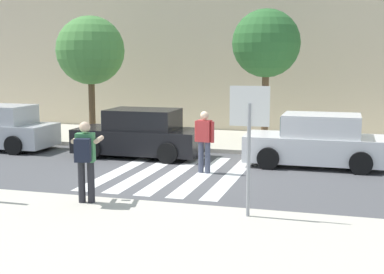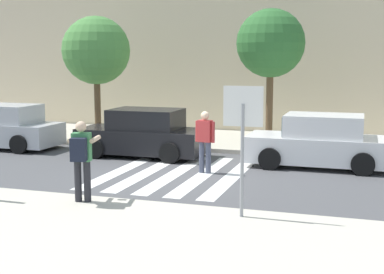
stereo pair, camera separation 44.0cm
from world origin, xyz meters
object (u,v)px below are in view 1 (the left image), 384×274
Objects in this scene: pedestrian_crossing at (204,138)px; photographer_with_backpack at (85,155)px; street_tree_west at (90,51)px; street_tree_center at (266,44)px; stop_sign at (249,122)px; parked_car_white at (317,142)px; parked_car_black at (140,135)px.

photographer_with_backpack is at bearing -109.36° from pedestrian_crossing.
street_tree_west is 6.46m from street_tree_center.
street_tree_west is at bearing 143.38° from pedestrian_crossing.
stop_sign is 1.46× the size of photographer_with_backpack.
street_tree_center reaches higher than parked_car_white.
parked_car_black is 0.90× the size of street_tree_west.
parked_car_black is (-2.63, 1.83, -0.25)m from pedestrian_crossing.
stop_sign is at bearing -47.98° from street_tree_west.
street_tree_west is at bearing 141.71° from parked_car_black.
pedestrian_crossing is at bearing -34.77° from parked_car_black.
photographer_with_backpack is at bearing -106.17° from street_tree_center.
stop_sign is 11.16m from street_tree_west.
pedestrian_crossing is 0.37× the size of street_tree_center.
parked_car_white is 4.35m from street_tree_center.
parked_car_white is at bearing -14.74° from street_tree_west.
stop_sign is at bearing -83.62° from street_tree_center.
street_tree_west is 0.97× the size of street_tree_center.
photographer_with_backpack is at bearing -79.10° from parked_car_black.
stop_sign is at bearing -99.22° from parked_car_white.
street_tree_center is (1.02, 4.40, 2.68)m from pedestrian_crossing.
parked_car_white is at bearing 31.71° from pedestrian_crossing.
street_tree_west is (-3.95, 8.22, 2.27)m from photographer_with_backpack.
parked_car_black is (-1.16, 6.01, -0.44)m from photographer_with_backpack.
parked_car_black is (-4.61, 6.01, -1.25)m from stop_sign.
photographer_with_backpack is 9.40m from street_tree_west.
pedestrian_crossing reaches higher than parked_car_black.
parked_car_white is at bearing 0.00° from parked_car_black.
parked_car_black is 0.87× the size of street_tree_center.
pedestrian_crossing is (-1.98, 4.19, -1.00)m from stop_sign.
street_tree_center reaches higher than parked_car_black.
parked_car_white is 0.90× the size of street_tree_west.
parked_car_black is at bearing 127.48° from stop_sign.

